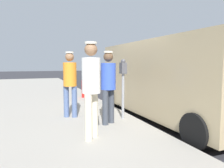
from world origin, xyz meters
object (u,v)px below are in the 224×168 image
Objects in this scene: pedestrian_in_orange at (70,80)px; parked_van at (171,78)px; fire_hydrant at (84,87)px; parking_meter_near at (123,78)px; pedestrian_in_white at (91,84)px; pedestrian_in_blue at (108,83)px.

pedestrian_in_orange is 2.78m from parked_van.
pedestrian_in_orange is at bearing 69.97° from fire_hydrant.
fire_hydrant is (0.10, -3.72, -0.61)m from parking_meter_near.
pedestrian_in_white is at bearing 25.06° from parked_van.
parking_meter_near is 0.85× the size of pedestrian_in_white.
pedestrian_in_orange is 3.34m from fire_hydrant.
pedestrian_in_blue is (0.51, 0.32, -0.06)m from parking_meter_near.
pedestrian_in_orange reaches higher than pedestrian_in_blue.
pedestrian_in_orange is at bearing -87.46° from pedestrian_in_white.
pedestrian_in_blue is (-0.72, 0.95, -0.01)m from pedestrian_in_orange.
pedestrian_in_white is 1.05m from pedestrian_in_blue.
parked_van is at bearing -176.52° from parking_meter_near.
pedestrian_in_blue is at bearing 127.02° from pedestrian_in_orange.
fire_hydrant is (-1.05, -4.87, -0.62)m from pedestrian_in_white.
pedestrian_in_blue is 4.10m from fire_hydrant.
parking_meter_near is 1.77× the size of fire_hydrant.
pedestrian_in_white reaches higher than parking_meter_near.
parking_meter_near is 1.62m from pedestrian_in_white.
pedestrian_in_orange is 1.19m from pedestrian_in_blue.
fire_hydrant is at bearing -95.82° from pedestrian_in_blue.
pedestrian_in_orange is 1.01× the size of pedestrian_in_blue.
parked_van is at bearing -154.94° from pedestrian_in_white.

